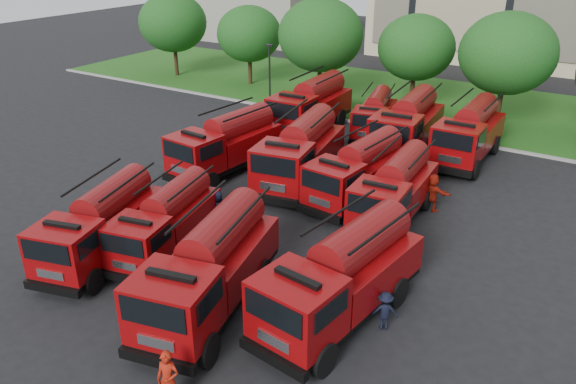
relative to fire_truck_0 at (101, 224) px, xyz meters
The scene contains 26 objects.
ground 6.35m from the fire_truck_0, 49.03° to the left, with size 140.00×140.00×0.00m, color black.
lawn 30.95m from the fire_truck_0, 82.50° to the left, with size 70.00×16.00×0.12m, color #175215.
curb 22.95m from the fire_truck_0, 79.85° to the left, with size 70.00×0.30×0.14m, color gray.
tree_0 33.47m from the fire_truck_0, 126.84° to the left, with size 6.30×6.30×7.70m.
tree_1 30.27m from the fire_truck_0, 113.40° to the left, with size 5.71×5.71×6.98m.
tree_2 26.71m from the fire_truck_0, 98.62° to the left, with size 6.72×6.72×8.22m.
tree_3 28.97m from the fire_truck_0, 83.95° to the left, with size 5.88×5.88×7.19m.
tree_4 29.17m from the fire_truck_0, 69.71° to the left, with size 6.55×6.55×8.01m.
lamp_post_0 22.68m from the fire_truck_0, 105.27° to the left, with size 0.60×0.25×5.11m.
fire_truck_0 is the anchor object (origin of this frame).
fire_truck_1 2.70m from the fire_truck_0, 41.77° to the left, with size 3.49×6.76×2.93m.
fire_truck_2 6.25m from the fire_truck_0, ahead, with size 4.23×8.05×3.49m.
fire_truck_3 10.67m from the fire_truck_0, ahead, with size 3.57×7.90×3.47m.
fire_truck_4 10.46m from the fire_truck_0, 97.36° to the left, with size 3.28×7.70×3.41m.
fire_truck_5 11.65m from the fire_truck_0, 74.39° to the left, with size 4.08×8.32×3.63m.
fire_truck_6 12.83m from the fire_truck_0, 58.00° to the left, with size 3.18×7.34×3.25m.
fire_truck_7 13.47m from the fire_truck_0, 46.81° to the left, with size 2.86×7.06×3.16m.
fire_truck_8 19.28m from the fire_truck_0, 92.43° to the left, with size 3.15×8.10×3.65m.
fire_truck_9 21.00m from the fire_truck_0, 80.81° to the left, with size 3.62×6.66×2.88m.
fire_truck_10 19.93m from the fire_truck_0, 71.37° to the left, with size 3.40×8.14×3.62m.
fire_truck_11 21.96m from the fire_truck_0, 62.85° to the left, with size 2.85×7.65×3.47m.
firefighter_1 7.06m from the fire_truck_0, 29.18° to the right, with size 0.82×0.45×1.68m, color #991A0B.
firefighter_2 9.88m from the fire_truck_0, 14.71° to the left, with size 1.07×0.61×1.82m, color #991A0B.
firefighter_3 12.39m from the fire_truck_0, ahead, with size 0.97×0.50×1.50m, color black.
firefighter_4 5.53m from the fire_truck_0, 61.69° to the left, with size 0.92×0.60×1.88m, color black.
firefighter_5 15.83m from the fire_truck_0, 48.32° to the left, with size 1.81×0.78×1.95m, color #991A0B.
Camera 1 is at (13.70, -18.19, 12.83)m, focal length 35.00 mm.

